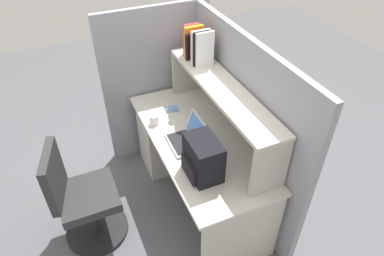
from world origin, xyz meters
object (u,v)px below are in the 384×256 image
laptop (188,138)px  computer_mouse (172,109)px  office_chair (83,202)px  backpack (202,158)px  paper_cup (154,120)px

laptop → computer_mouse: 0.47m
laptop → office_chair: (-0.03, -0.90, -0.39)m
laptop → backpack: size_ratio=1.04×
backpack → paper_cup: (-0.70, -0.13, -0.11)m
backpack → computer_mouse: (-0.82, 0.08, -0.13)m
computer_mouse → office_chair: office_chair is taller
office_chair → paper_cup: bearing=-52.6°
computer_mouse → office_chair: 1.09m
computer_mouse → paper_cup: size_ratio=1.24×
laptop → office_chair: bearing=-92.1°
computer_mouse → paper_cup: (0.12, -0.21, 0.03)m
laptop → backpack: backpack is taller
paper_cup → computer_mouse: bearing=119.5°
paper_cup → office_chair: (0.31, -0.73, -0.38)m
backpack → computer_mouse: backpack is taller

